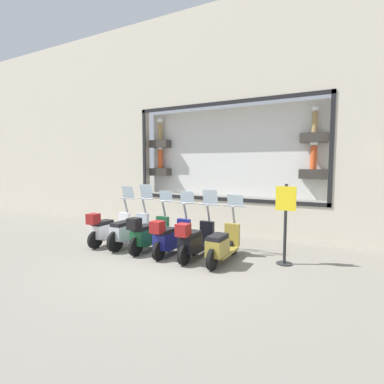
% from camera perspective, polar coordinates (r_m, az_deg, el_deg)
% --- Properties ---
extents(ground_plane, '(120.00, 120.00, 0.00)m').
position_cam_1_polar(ground_plane, '(7.24, -4.78, -13.17)').
color(ground_plane, gray).
extents(building_facade, '(1.25, 36.00, 7.47)m').
position_cam_1_polar(building_facade, '(10.19, 6.53, 13.77)').
color(building_facade, beige).
rests_on(building_facade, ground_plane).
extents(scooter_olive_0, '(1.79, 0.60, 1.53)m').
position_cam_1_polar(scooter_olive_0, '(7.10, 5.78, -10.01)').
color(scooter_olive_0, black).
rests_on(scooter_olive_0, ground_plane).
extents(scooter_black_1, '(1.79, 0.60, 1.64)m').
position_cam_1_polar(scooter_black_1, '(7.33, 0.47, -9.16)').
color(scooter_black_1, black).
rests_on(scooter_black_1, ground_plane).
extents(scooter_navy_2, '(1.79, 0.60, 1.56)m').
position_cam_1_polar(scooter_navy_2, '(7.67, -4.22, -8.56)').
color(scooter_navy_2, black).
rests_on(scooter_navy_2, ground_plane).
extents(scooter_green_3, '(1.80, 0.60, 1.54)m').
position_cam_1_polar(scooter_green_3, '(8.06, -8.45, -7.88)').
color(scooter_green_3, black).
rests_on(scooter_green_3, ground_plane).
extents(scooter_silver_4, '(1.81, 0.60, 1.70)m').
position_cam_1_polar(scooter_silver_4, '(8.54, -11.95, -7.28)').
color(scooter_silver_4, black).
rests_on(scooter_silver_4, ground_plane).
extents(scooter_white_5, '(1.80, 0.61, 1.63)m').
position_cam_1_polar(scooter_white_5, '(8.95, -15.69, -6.67)').
color(scooter_white_5, black).
rests_on(scooter_white_5, ground_plane).
extents(shop_sign_post, '(0.36, 0.45, 1.85)m').
position_cam_1_polar(shop_sign_post, '(7.15, 17.35, -5.29)').
color(shop_sign_post, '#232326').
rests_on(shop_sign_post, ground_plane).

